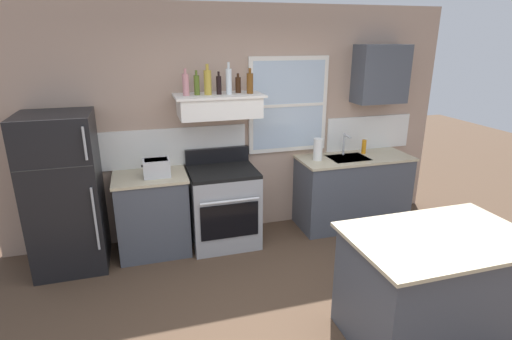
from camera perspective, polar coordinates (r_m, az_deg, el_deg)
name	(u,v)px	position (r m, az deg, el deg)	size (l,w,h in m)	color
back_wall	(238,123)	(4.84, -2.55, 6.64)	(5.40, 0.11, 2.70)	tan
refrigerator	(65,193)	(4.55, -25.52, -3.00)	(0.70, 0.72, 1.64)	black
counter_left_of_stove	(153,213)	(4.67, -14.44, -6.00)	(0.79, 0.63, 0.91)	#474C56
toaster	(157,168)	(4.42, -13.94, 0.33)	(0.30, 0.20, 0.19)	silver
stove_range	(223,206)	(4.71, -4.65, -5.11)	(0.76, 0.69, 1.09)	#9EA0A5
range_hood_shelf	(219,105)	(4.47, -5.30, 9.13)	(0.96, 0.52, 0.24)	white
bottle_rose_pink	(186,84)	(4.38, -9.94, 11.91)	(0.07, 0.07, 0.28)	#C67F84
bottle_olive_oil_square	(197,85)	(4.40, -8.42, 11.90)	(0.06, 0.06, 0.26)	#4C601E
bottle_champagne_gold_foil	(208,82)	(4.41, -6.88, 12.31)	(0.08, 0.08, 0.32)	#B29333
bottle_balsamic_dark	(219,85)	(4.43, -5.30, 11.96)	(0.06, 0.06, 0.24)	black
bottle_clear_tall	(229,81)	(4.43, -3.89, 12.52)	(0.06, 0.06, 0.34)	silver
bottle_brown_stout	(238,85)	(4.54, -2.56, 12.02)	(0.06, 0.06, 0.21)	#381E0F
bottle_amber_wine	(250,83)	(4.48, -0.87, 12.27)	(0.07, 0.07, 0.27)	brown
counter_right_with_sink	(352,190)	(5.32, 13.48, -2.82)	(1.43, 0.63, 0.91)	#474C56
sink_faucet	(345,142)	(5.17, 12.51, 3.93)	(0.03, 0.17, 0.28)	silver
paper_towel_roll	(318,149)	(4.91, 8.79, 2.92)	(0.11, 0.11, 0.27)	white
dish_soap_bottle	(364,147)	(5.33, 15.07, 3.22)	(0.06, 0.06, 0.18)	orange
kitchen_island	(433,287)	(3.60, 23.84, -14.94)	(1.40, 0.90, 0.91)	#474C56
upper_cabinet_right	(381,74)	(5.30, 17.28, 12.87)	(0.64, 0.32, 0.70)	#474C56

